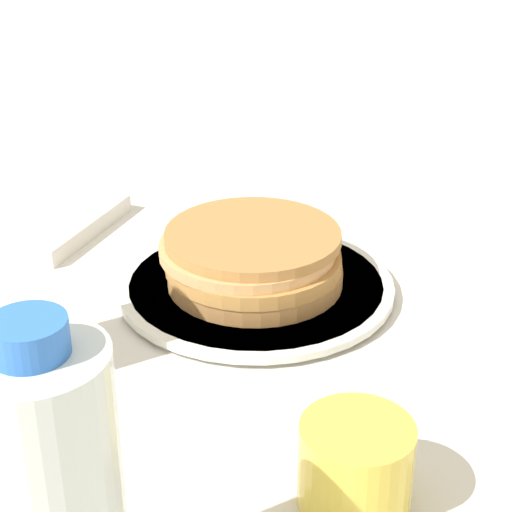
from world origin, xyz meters
The scene contains 6 objects.
ground_plane centered at (0.00, 0.00, 0.00)m, with size 4.00×4.00×0.00m, color silver.
plate centered at (-0.01, 0.02, 0.01)m, with size 0.27×0.27×0.01m.
pancake_stack centered at (-0.01, 0.02, 0.04)m, with size 0.18×0.18×0.05m.
juice_glass centered at (-0.23, -0.18, 0.03)m, with size 0.08×0.08×0.06m.
water_bottle_mid centered at (-0.41, -0.09, 0.10)m, with size 0.07×0.07×0.21m.
napkin centered at (0.00, 0.29, 0.01)m, with size 0.18×0.12×0.02m.
Camera 1 is at (-0.64, -0.35, 0.41)m, focal length 60.00 mm.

